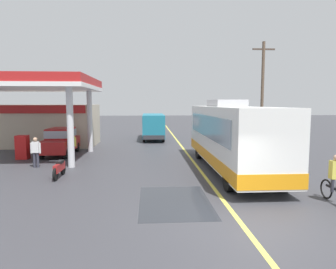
# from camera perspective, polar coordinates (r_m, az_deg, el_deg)

# --- Properties ---
(ground) EXTENTS (120.00, 120.00, 0.00)m
(ground) POSITION_cam_1_polar(r_m,az_deg,el_deg) (28.48, 1.72, -1.12)
(ground) COLOR #38383D
(lane_divider_stripe) EXTENTS (0.16, 50.00, 0.01)m
(lane_divider_stripe) POSITION_cam_1_polar(r_m,az_deg,el_deg) (23.55, 2.86, -2.59)
(lane_divider_stripe) COLOR #D8CC4C
(lane_divider_stripe) RESTS_ON ground
(wet_puddle_patch) EXTENTS (2.49, 3.78, 0.01)m
(wet_puddle_patch) POSITION_cam_1_polar(r_m,az_deg,el_deg) (10.92, 1.28, -12.66)
(wet_puddle_patch) COLOR #26282D
(wet_puddle_patch) RESTS_ON ground
(coach_bus_main) EXTENTS (2.60, 11.04, 3.69)m
(coach_bus_main) POSITION_cam_1_polar(r_m,az_deg,el_deg) (16.02, 11.79, -0.53)
(coach_bus_main) COLOR white
(coach_bus_main) RESTS_ON ground
(gas_station_roadside) EXTENTS (9.10, 11.95, 5.10)m
(gas_station_roadside) POSITION_cam_1_polar(r_m,az_deg,el_deg) (24.71, -22.51, 3.48)
(gas_station_roadside) COLOR #B21E1E
(gas_station_roadside) RESTS_ON ground
(car_at_pump) EXTENTS (1.70, 4.20, 1.82)m
(car_at_pump) POSITION_cam_1_polar(r_m,az_deg,el_deg) (21.64, -19.77, -0.99)
(car_at_pump) COLOR maroon
(car_at_pump) RESTS_ON ground
(minibus_opposing_lane) EXTENTS (2.04, 6.13, 2.44)m
(minibus_opposing_lane) POSITION_cam_1_polar(r_m,az_deg,el_deg) (29.10, -2.82, 1.94)
(minibus_opposing_lane) COLOR teal
(minibus_opposing_lane) RESTS_ON ground
(cyclist_on_shoulder) EXTENTS (0.34, 1.82, 1.72)m
(cyclist_on_shoulder) POSITION_cam_1_polar(r_m,az_deg,el_deg) (12.07, 29.29, -7.76)
(cyclist_on_shoulder) COLOR black
(cyclist_on_shoulder) RESTS_ON ground
(motorcycle_parked_forecourt) EXTENTS (0.55, 1.80, 0.92)m
(motorcycle_parked_forecourt) POSITION_cam_1_polar(r_m,az_deg,el_deg) (15.09, -19.99, -6.06)
(motorcycle_parked_forecourt) COLOR black
(motorcycle_parked_forecourt) RESTS_ON ground
(pedestrian_near_pump) EXTENTS (0.55, 0.22, 1.66)m
(pedestrian_near_pump) POSITION_cam_1_polar(r_m,az_deg,el_deg) (17.81, -23.91, -2.83)
(pedestrian_near_pump) COLOR #33333F
(pedestrian_near_pump) RESTS_ON ground
(pedestrian_by_shop) EXTENTS (0.55, 0.22, 1.66)m
(pedestrian_by_shop) POSITION_cam_1_polar(r_m,az_deg,el_deg) (19.88, -17.86, -1.74)
(pedestrian_by_shop) COLOR #33333F
(pedestrian_by_shop) RESTS_ON ground
(utility_pole_roadside) EXTENTS (1.80, 0.24, 8.39)m
(utility_pole_roadside) POSITION_cam_1_polar(r_m,az_deg,el_deg) (25.53, 17.53, 7.65)
(utility_pole_roadside) COLOR brown
(utility_pole_roadside) RESTS_ON ground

